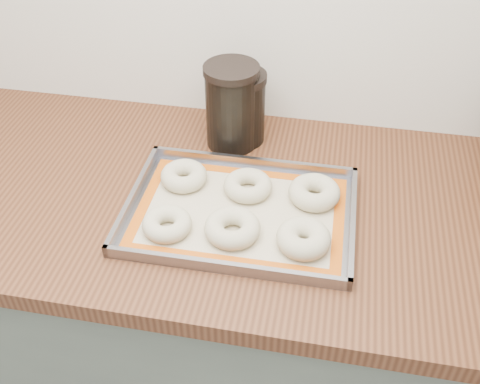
% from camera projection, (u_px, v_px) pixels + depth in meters
% --- Properties ---
extents(cabinet, '(3.00, 0.65, 0.86)m').
position_uv_depth(cabinet, '(313.00, 342.00, 1.46)').
color(cabinet, '#5E6A5E').
rests_on(cabinet, floor).
extents(countertop, '(3.06, 0.68, 0.04)m').
position_uv_depth(countertop, '(331.00, 214.00, 1.17)').
color(countertop, '#5A311B').
rests_on(countertop, cabinet).
extents(baking_tray, '(0.46, 0.33, 0.03)m').
position_uv_depth(baking_tray, '(240.00, 212.00, 1.14)').
color(baking_tray, gray).
rests_on(baking_tray, countertop).
extents(baking_mat, '(0.42, 0.29, 0.00)m').
position_uv_depth(baking_mat, '(240.00, 213.00, 1.14)').
color(baking_mat, '#C6B793').
rests_on(baking_mat, baking_tray).
extents(bagel_front_left, '(0.10, 0.10, 0.03)m').
position_uv_depth(bagel_front_left, '(167.00, 224.00, 1.09)').
color(bagel_front_left, beige).
rests_on(bagel_front_left, baking_mat).
extents(bagel_front_mid, '(0.14, 0.14, 0.04)m').
position_uv_depth(bagel_front_mid, '(232.00, 228.00, 1.08)').
color(bagel_front_mid, beige).
rests_on(bagel_front_mid, baking_mat).
extents(bagel_front_right, '(0.13, 0.13, 0.04)m').
position_uv_depth(bagel_front_right, '(303.00, 238.00, 1.05)').
color(bagel_front_right, beige).
rests_on(bagel_front_right, baking_mat).
extents(bagel_back_left, '(0.11, 0.11, 0.04)m').
position_uv_depth(bagel_back_left, '(184.00, 176.00, 1.20)').
color(bagel_back_left, beige).
rests_on(bagel_back_left, baking_mat).
extents(bagel_back_mid, '(0.13, 0.13, 0.03)m').
position_uv_depth(bagel_back_mid, '(248.00, 186.00, 1.18)').
color(bagel_back_mid, beige).
rests_on(bagel_back_mid, baking_mat).
extents(bagel_back_right, '(0.11, 0.11, 0.04)m').
position_uv_depth(bagel_back_right, '(314.00, 192.00, 1.16)').
color(bagel_back_right, beige).
rests_on(bagel_back_right, baking_mat).
extents(canister_left, '(0.13, 0.13, 0.20)m').
position_uv_depth(canister_left, '(232.00, 106.00, 1.27)').
color(canister_left, black).
rests_on(canister_left, countertop).
extents(canister_mid, '(0.11, 0.11, 0.17)m').
position_uv_depth(canister_mid, '(242.00, 107.00, 1.30)').
color(canister_mid, black).
rests_on(canister_mid, countertop).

